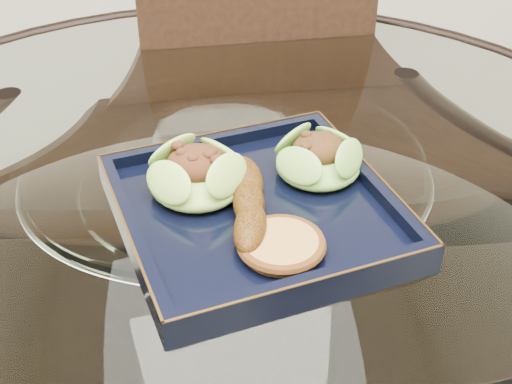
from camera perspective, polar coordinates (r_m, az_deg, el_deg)
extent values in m
cylinder|color=white|center=(0.78, -2.30, -0.83)|extent=(1.10, 1.10, 0.01)
torus|color=black|center=(0.78, -2.30, -0.83)|extent=(1.13, 1.13, 0.02)
cylinder|color=black|center=(1.28, 9.82, -6.23)|extent=(0.04, 0.04, 0.75)
cylinder|color=black|center=(1.26, -15.78, -7.94)|extent=(0.04, 0.04, 0.75)
cube|color=#311B10|center=(1.18, 1.64, -6.12)|extent=(0.41, 0.41, 0.04)
cube|color=#311B10|center=(1.18, 0.21, 8.75)|extent=(0.37, 0.05, 0.43)
cylinder|color=#311B10|center=(1.44, -6.40, -9.15)|extent=(0.03, 0.03, 0.42)
cylinder|color=#311B10|center=(1.48, 6.66, -7.63)|extent=(0.03, 0.03, 0.42)
cube|color=black|center=(0.73, 0.00, -1.90)|extent=(0.33, 0.33, 0.02)
ellipsoid|color=#58942A|center=(0.74, -4.71, 1.23)|extent=(0.13, 0.13, 0.04)
ellipsoid|color=#4F8D29|center=(0.77, 5.01, 2.52)|extent=(0.12, 0.12, 0.03)
ellipsoid|color=#5E3309|center=(0.71, -0.60, -0.80)|extent=(0.04, 0.15, 0.03)
cylinder|color=#C18840|center=(0.67, 2.04, -4.32)|extent=(0.09, 0.09, 0.01)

